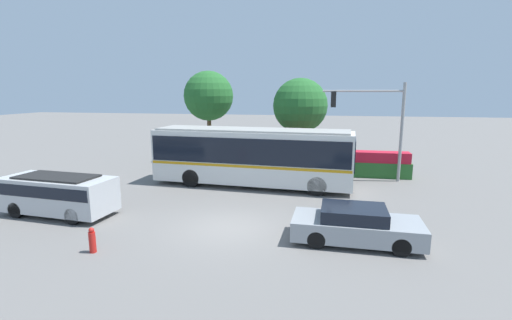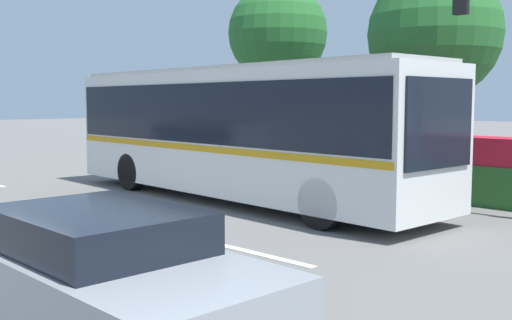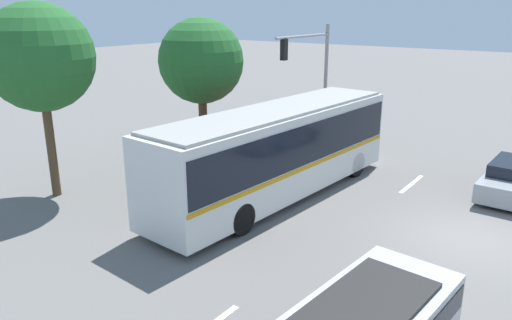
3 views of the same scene
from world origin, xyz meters
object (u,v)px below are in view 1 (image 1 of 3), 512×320
at_px(sedan_foreground, 356,225).
at_px(suv_left_lane, 58,192).
at_px(street_tree_left, 209,96).
at_px(fire_hydrant, 92,241).
at_px(city_bus, 252,154).
at_px(traffic_light_pole, 380,118).
at_px(street_tree_centre, 300,106).

height_order(sedan_foreground, suv_left_lane, suv_left_lane).
bearing_deg(suv_left_lane, street_tree_left, 83.76).
bearing_deg(fire_hydrant, city_bus, 70.06).
xyz_separation_m(city_bus, traffic_light_pole, (7.08, 2.63, 1.92)).
xyz_separation_m(traffic_light_pole, street_tree_left, (-11.70, 3.94, 1.16)).
height_order(city_bus, sedan_foreground, city_bus).
bearing_deg(traffic_light_pole, suv_left_lane, 32.26).
xyz_separation_m(suv_left_lane, street_tree_left, (2.56, 12.94, 3.91)).
xyz_separation_m(city_bus, street_tree_left, (-4.62, 6.57, 3.08)).
distance_m(suv_left_lane, street_tree_left, 13.76).
relative_size(sedan_foreground, street_tree_centre, 0.73).
bearing_deg(city_bus, traffic_light_pole, 24.24).
height_order(sedan_foreground, street_tree_centre, street_tree_centre).
relative_size(city_bus, suv_left_lane, 2.26).
distance_m(sedan_foreground, traffic_light_pole, 10.28).
xyz_separation_m(city_bus, fire_hydrant, (-3.44, -9.48, -1.42)).
height_order(street_tree_left, street_tree_centre, street_tree_left).
relative_size(suv_left_lane, street_tree_centre, 0.81).
bearing_deg(street_tree_left, traffic_light_pole, -18.60).
bearing_deg(traffic_light_pole, sedan_foreground, 78.52).
distance_m(sedan_foreground, street_tree_centre, 13.33).
bearing_deg(city_bus, fire_hydrant, -106.08).
distance_m(suv_left_lane, traffic_light_pole, 17.09).
height_order(city_bus, fire_hydrant, city_bus).
relative_size(sedan_foreground, traffic_light_pole, 0.78).
distance_m(sedan_foreground, fire_hydrant, 8.93).
relative_size(suv_left_lane, traffic_light_pole, 0.86).
xyz_separation_m(street_tree_left, fire_hydrant, (1.18, -16.04, -4.50)).
distance_m(city_bus, street_tree_left, 8.60).
bearing_deg(street_tree_centre, traffic_light_pole, -30.77).
distance_m(traffic_light_pole, street_tree_centre, 5.66).
distance_m(traffic_light_pole, street_tree_left, 12.40).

